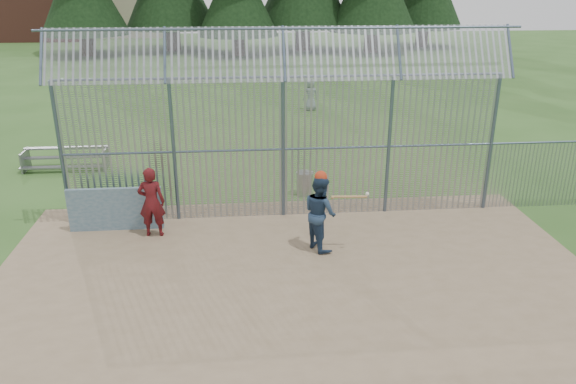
{
  "coord_description": "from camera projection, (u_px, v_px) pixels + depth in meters",
  "views": [
    {
      "loc": [
        -1.21,
        -11.42,
        6.5
      ],
      "look_at": [
        0.0,
        2.0,
        1.3
      ],
      "focal_mm": 35.0,
      "sensor_mm": 36.0,
      "label": 1
    }
  ],
  "objects": [
    {
      "name": "batting_gear",
      "position": [
        325.0,
        180.0,
        13.65
      ],
      "size": [
        1.28,
        0.58,
        0.68
      ],
      "color": "#AD3117",
      "rests_on": "ground"
    },
    {
      "name": "dirt_infield",
      "position": [
        298.0,
        285.0,
        12.58
      ],
      "size": [
        14.0,
        10.0,
        0.02
      ],
      "primitive_type": "cube",
      "color": "#756047",
      "rests_on": "ground"
    },
    {
      "name": "ground",
      "position": [
        296.0,
        275.0,
        13.05
      ],
      "size": [
        120.0,
        120.0,
        0.0
      ],
      "primitive_type": "plane",
      "color": "#2D511E",
      "rests_on": "ground"
    },
    {
      "name": "bg_kid_standing",
      "position": [
        311.0,
        95.0,
        28.81
      ],
      "size": [
        0.89,
        0.71,
        1.6
      ],
      "primitive_type": "imported",
      "rotation": [
        0.0,
        0.0,
        3.42
      ],
      "color": "slate",
      "rests_on": "ground"
    },
    {
      "name": "dugout_wall",
      "position": [
        116.0,
        209.0,
        15.14
      ],
      "size": [
        2.5,
        0.12,
        1.2
      ],
      "primitive_type": "cube",
      "color": "#38566B",
      "rests_on": "dirt_infield"
    },
    {
      "name": "backstop_fence",
      "position": [
        348.0,
        136.0,
        15.54
      ],
      "size": [
        20.09,
        0.81,
        5.3
      ],
      "color": "#47566B",
      "rests_on": "ground"
    },
    {
      "name": "trash_can",
      "position": [
        305.0,
        183.0,
        17.72
      ],
      "size": [
        0.56,
        0.56,
        0.82
      ],
      "color": "gray",
      "rests_on": "ground"
    },
    {
      "name": "distant_buildings",
      "position": [
        36.0,
        4.0,
        62.3
      ],
      "size": [
        26.5,
        10.5,
        8.0
      ],
      "color": "brown",
      "rests_on": "ground"
    },
    {
      "name": "onlooker",
      "position": [
        152.0,
        202.0,
        14.68
      ],
      "size": [
        0.7,
        0.47,
        1.9
      ],
      "primitive_type": "imported",
      "rotation": [
        0.0,
        0.0,
        3.12
      ],
      "color": "maroon",
      "rests_on": "dirt_infield"
    },
    {
      "name": "batter",
      "position": [
        320.0,
        213.0,
        13.99
      ],
      "size": [
        1.05,
        1.16,
        1.93
      ],
      "primitive_type": "imported",
      "rotation": [
        0.0,
        0.0,
        2.0
      ],
      "color": "navy",
      "rests_on": "dirt_infield"
    },
    {
      "name": "bleacher",
      "position": [
        66.0,
        158.0,
        20.05
      ],
      "size": [
        3.0,
        0.95,
        0.72
      ],
      "color": "slate",
      "rests_on": "ground"
    }
  ]
}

